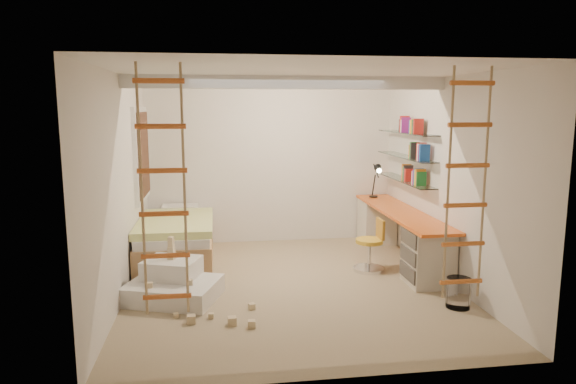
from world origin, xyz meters
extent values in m
plane|color=#9A8463|center=(0.00, 0.00, 0.00)|extent=(4.50, 4.50, 0.00)
cube|color=white|center=(0.00, 0.30, 2.52)|extent=(4.00, 0.18, 0.16)
cube|color=white|center=(-1.97, 1.50, 1.55)|extent=(0.06, 1.15, 1.35)
cube|color=#4C2D1E|center=(-1.93, 1.50, 1.55)|extent=(0.02, 1.00, 1.20)
cylinder|color=white|center=(1.75, -0.94, 0.17)|extent=(0.27, 0.27, 0.34)
cube|color=orange|center=(1.72, 0.83, 0.73)|extent=(0.55, 2.80, 0.04)
cube|color=beige|center=(1.72, 1.93, 0.35)|extent=(0.52, 0.55, 0.71)
cube|color=beige|center=(1.72, -0.17, 0.35)|extent=(0.52, 0.55, 0.71)
cube|color=#4C4742|center=(1.45, -0.17, 0.61)|extent=(0.02, 0.50, 0.18)
cube|color=#4C4742|center=(1.45, -0.17, 0.39)|extent=(0.02, 0.50, 0.18)
cube|color=#4C4742|center=(1.45, -0.17, 0.17)|extent=(0.02, 0.50, 0.18)
cube|color=white|center=(1.87, 1.13, 1.15)|extent=(0.25, 1.80, 0.01)
cube|color=white|center=(1.87, 1.13, 1.50)|extent=(0.25, 1.80, 0.01)
cube|color=white|center=(1.87, 1.13, 1.85)|extent=(0.25, 1.80, 0.01)
cube|color=#AD7F51|center=(-1.48, 1.23, 0.23)|extent=(1.00, 2.00, 0.45)
cube|color=white|center=(-1.48, 1.23, 0.51)|extent=(0.95, 1.95, 0.12)
cube|color=#CDE22F|center=(-1.48, 1.08, 0.62)|extent=(1.02, 1.60, 0.10)
cube|color=white|center=(-1.48, 2.03, 0.63)|extent=(0.55, 0.35, 0.12)
cylinder|color=black|center=(1.67, 1.98, 0.76)|extent=(0.14, 0.14, 0.02)
cylinder|color=black|center=(1.67, 1.98, 0.95)|extent=(0.02, 0.15, 0.36)
cylinder|color=black|center=(1.67, 1.88, 1.20)|extent=(0.02, 0.27, 0.20)
cone|color=black|center=(1.67, 1.76, 1.25)|extent=(0.12, 0.14, 0.15)
cylinder|color=#FFEABF|center=(1.67, 1.72, 1.22)|extent=(0.08, 0.04, 0.08)
cylinder|color=gold|center=(1.15, 0.47, 0.42)|extent=(0.37, 0.37, 0.05)
cube|color=#AF7821|center=(1.30, 0.47, 0.59)|extent=(0.04, 0.28, 0.27)
cylinder|color=silver|center=(1.15, 0.47, 0.23)|extent=(0.04, 0.04, 0.37)
cylinder|color=silver|center=(1.15, 0.47, 0.02)|extent=(0.43, 0.43, 0.04)
cube|color=silver|center=(-1.43, -0.26, 0.11)|extent=(1.20, 1.06, 0.22)
cube|color=silver|center=(-1.45, -0.10, 0.33)|extent=(0.74, 0.67, 0.22)
cube|color=#CCB284|center=(-1.45, -0.10, 0.48)|extent=(0.10, 0.10, 0.08)
cube|color=#CCB284|center=(-1.45, -0.10, 0.56)|extent=(0.09, 0.09, 0.07)
cube|color=#CCB284|center=(-1.45, -0.10, 0.65)|extent=(0.08, 0.08, 0.12)
cube|color=#CCB284|center=(-1.23, -0.40, 0.25)|extent=(0.06, 0.06, 0.06)
cube|color=#CCB284|center=(-1.19, -0.14, 0.25)|extent=(0.06, 0.06, 0.06)
cube|color=#CCB284|center=(-1.67, -0.43, 0.25)|extent=(0.06, 0.06, 0.06)
cube|color=#CCB284|center=(-0.58, -1.15, 0.04)|extent=(0.07, 0.07, 0.07)
cube|color=#CCB284|center=(-1.36, -0.79, 0.04)|extent=(0.07, 0.07, 0.07)
cube|color=#CCB284|center=(-0.78, -1.06, 0.04)|extent=(0.07, 0.07, 0.07)
cube|color=#CCB284|center=(-0.55, -0.67, 0.04)|extent=(0.07, 0.07, 0.07)
cube|color=#CCB284|center=(-0.99, -0.86, 0.04)|extent=(0.07, 0.07, 0.07)
cube|color=#CCB284|center=(-1.20, -0.96, 0.04)|extent=(0.07, 0.07, 0.07)
cube|color=#1E722D|center=(1.87, 1.13, 1.27)|extent=(0.14, 0.70, 0.22)
cube|color=orange|center=(1.87, 1.13, 1.62)|extent=(0.14, 0.52, 0.22)
cube|color=yellow|center=(1.87, 1.13, 1.97)|extent=(0.14, 0.70, 0.22)
camera|label=1|loc=(-0.91, -6.09, 2.22)|focal=32.00mm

